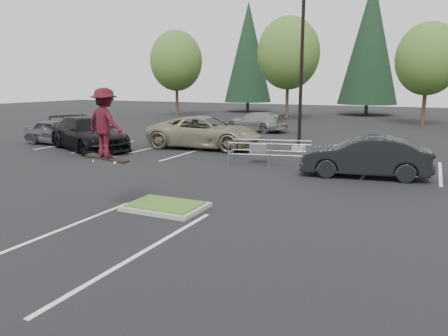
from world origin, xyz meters
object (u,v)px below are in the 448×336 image
at_px(car_far_silver, 257,122).
at_px(conif_a, 248,52).
at_px(decid_c, 428,61).
at_px(decid_b, 288,56).
at_px(light_pole, 302,63).
at_px(decid_a, 176,63).
at_px(conif_b, 370,42).
at_px(car_l_tan, 205,132).
at_px(car_l_grey, 57,132).
at_px(car_l_black, 87,133).
at_px(skateboarder, 105,123).
at_px(cart_corral, 261,149).
at_px(car_r_charc, 365,157).

bearing_deg(car_far_silver, conif_a, -139.27).
bearing_deg(decid_c, decid_b, 176.66).
relative_size(light_pole, decid_a, 1.14).
bearing_deg(decid_b, conif_a, 130.17).
bearing_deg(conif_b, car_l_tan, -98.65).
height_order(decid_b, car_l_tan, decid_b).
bearing_deg(decid_a, conif_a, 68.09).
bearing_deg(car_l_grey, conif_a, 5.07).
bearing_deg(car_l_black, decid_a, 44.01).
bearing_deg(car_l_tan, skateboarder, -169.91).
distance_m(decid_b, car_l_grey, 23.74).
height_order(conif_a, car_l_black, conif_a).
bearing_deg(decid_b, cart_corral, -75.28).
distance_m(conif_a, conif_b, 14.03).
bearing_deg(light_pole, conif_b, 91.01).
relative_size(car_l_grey, car_r_charc, 0.89).
xyz_separation_m(cart_corral, car_far_silver, (-4.92, 12.19, 0.07)).
distance_m(conif_a, car_r_charc, 38.36).
xyz_separation_m(decid_a, decid_b, (12.00, 0.50, 0.46)).
xyz_separation_m(decid_b, conif_a, (-7.99, 9.47, 1.05)).
distance_m(skateboarder, car_l_tan, 12.49).
distance_m(decid_a, skateboarder, 35.43).
height_order(conif_b, cart_corral, conif_b).
xyz_separation_m(cart_corral, skateboarder, (-1.14, -8.90, 1.86)).
relative_size(light_pole, skateboarder, 5.05).
height_order(skateboarder, car_l_grey, skateboarder).
height_order(decid_a, car_far_silver, decid_a).
relative_size(conif_b, car_l_grey, 3.44).
distance_m(car_l_tan, car_l_grey, 8.88).
bearing_deg(conif_a, decid_b, -49.83).
height_order(decid_a, car_r_charc, decid_a).
height_order(cart_corral, car_l_grey, car_l_grey).
distance_m(cart_corral, car_r_charc, 4.65).
height_order(decid_b, car_l_grey, decid_b).
relative_size(conif_b, car_far_silver, 2.94).
bearing_deg(light_pole, cart_corral, -97.82).
relative_size(cart_corral, car_far_silver, 0.78).
distance_m(light_pole, decid_c, 18.67).
relative_size(decid_a, conif_b, 0.61).
distance_m(car_l_tan, car_far_silver, 9.17).
height_order(car_r_charc, car_far_silver, car_r_charc).
bearing_deg(skateboarder, car_l_black, -35.84).
bearing_deg(cart_corral, conif_b, 75.59).
xyz_separation_m(cart_corral, car_l_grey, (-12.97, 0.60, 0.07)).
bearing_deg(car_far_silver, skateboarder, 26.55).
height_order(decid_a, skateboarder, decid_a).
bearing_deg(skateboarder, car_r_charc, -116.52).
distance_m(conif_a, car_l_black, 33.10).
distance_m(conif_b, car_r_charc, 34.53).
height_order(light_pole, car_l_tan, light_pole).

